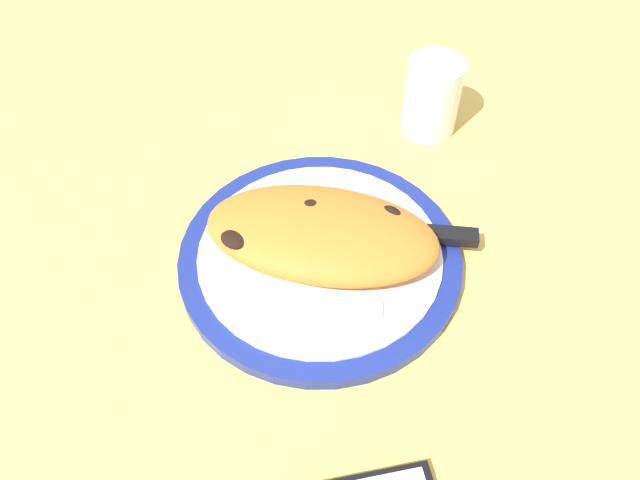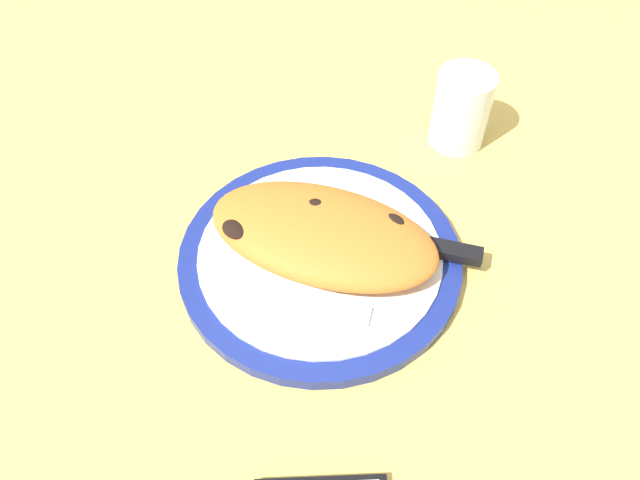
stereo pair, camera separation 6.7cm
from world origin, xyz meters
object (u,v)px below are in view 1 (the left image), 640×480
object	(u,v)px
plate	(320,257)
fork	(313,304)
calzone	(319,233)
knife	(402,232)
water_glass	(431,100)

from	to	relation	value
plate	fork	size ratio (longest dim) A/B	1.78
plate	calzone	xyz separation A→B (cm)	(-0.33, 0.68, 3.25)
calzone	knife	size ratio (longest dim) A/B	1.11
calzone	water_glass	distance (cm)	26.82
fork	water_glass	bearing A→B (deg)	79.73
fork	water_glass	size ratio (longest dim) A/B	1.74
water_glass	calzone	bearing A→B (deg)	-106.64
knife	water_glass	world-z (taller)	water_glass
fork	knife	bearing A→B (deg)	60.16
plate	fork	bearing A→B (deg)	-79.44
plate	fork	world-z (taller)	fork
plate	water_glass	world-z (taller)	water_glass
water_glass	knife	bearing A→B (deg)	-88.00
calzone	fork	distance (cm)	8.10
calzone	fork	bearing A→B (deg)	-77.96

